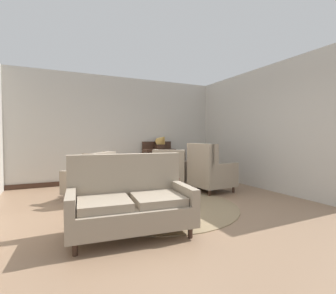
{
  "coord_description": "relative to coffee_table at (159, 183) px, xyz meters",
  "views": [
    {
      "loc": [
        -1.79,
        -3.74,
        1.26
      ],
      "look_at": [
        0.17,
        0.42,
        1.08
      ],
      "focal_mm": 26.34,
      "sensor_mm": 36.0,
      "label": 1
    }
  ],
  "objects": [
    {
      "name": "ground",
      "position": [
        -0.07,
        -0.6,
        -0.37
      ],
      "size": [
        8.93,
        8.93,
        0.0
      ],
      "primitive_type": "plane",
      "color": "#896B51"
    },
    {
      "name": "wall_back",
      "position": [
        -0.07,
        2.59,
        1.1
      ],
      "size": [
        5.91,
        0.08,
        2.95
      ],
      "primitive_type": "cube",
      "color": "#BCB7AD",
      "rests_on": "ground"
    },
    {
      "name": "wall_right",
      "position": [
        2.8,
        0.36,
        1.1
      ],
      "size": [
        0.08,
        4.46,
        2.95
      ],
      "primitive_type": "cube",
      "color": "#BCB7AD",
      "rests_on": "ground"
    },
    {
      "name": "baseboard_back",
      "position": [
        -0.07,
        2.54,
        -0.31
      ],
      "size": [
        5.75,
        0.03,
        0.12
      ],
      "primitive_type": "cube",
      "color": "#382319",
      "rests_on": "ground"
    },
    {
      "name": "area_rug",
      "position": [
        -0.07,
        -0.3,
        -0.37
      ],
      "size": [
        2.73,
        2.73,
        0.01
      ],
      "primitive_type": "cylinder",
      "color": "#847051",
      "rests_on": "ground"
    },
    {
      "name": "coffee_table",
      "position": [
        0.0,
        0.0,
        0.0
      ],
      "size": [
        0.81,
        0.81,
        0.46
      ],
      "color": "#382319",
      "rests_on": "ground"
    },
    {
      "name": "porcelain_vase",
      "position": [
        -0.05,
        -0.02,
        0.24
      ],
      "size": [
        0.15,
        0.15,
        0.33
      ],
      "color": "brown",
      "rests_on": "coffee_table"
    },
    {
      "name": "settee",
      "position": [
        -0.95,
        -1.24,
        0.04
      ],
      "size": [
        1.62,
        0.97,
        1.03
      ],
      "rotation": [
        0.0,
        0.0,
        -0.09
      ],
      "color": "gray",
      "rests_on": "ground"
    },
    {
      "name": "armchair_back_corner",
      "position": [
        1.39,
        0.34,
        0.09
      ],
      "size": [
        0.93,
        0.88,
        1.12
      ],
      "rotation": [
        0.0,
        0.0,
        1.67
      ],
      "color": "gray",
      "rests_on": "ground"
    },
    {
      "name": "armchair_foreground_right",
      "position": [
        0.82,
        1.21,
        0.04
      ],
      "size": [
        1.11,
        1.12,
        0.96
      ],
      "rotation": [
        0.0,
        0.0,
        2.53
      ],
      "color": "gray",
      "rests_on": "ground"
    },
    {
      "name": "armchair_near_sideboard",
      "position": [
        -1.14,
        0.77,
        0.05
      ],
      "size": [
        1.11,
        1.11,
        0.96
      ],
      "rotation": [
        0.0,
        0.0,
        3.96
      ],
      "color": "gray",
      "rests_on": "ground"
    },
    {
      "name": "side_table",
      "position": [
        1.51,
        0.71,
        0.06
      ],
      "size": [
        0.57,
        0.57,
        0.7
      ],
      "color": "#382319",
      "rests_on": "ground"
    },
    {
      "name": "sideboard",
      "position": [
        0.98,
        2.3,
        0.14
      ],
      "size": [
        0.92,
        0.4,
        1.13
      ],
      "color": "#382319",
      "rests_on": "ground"
    },
    {
      "name": "gramophone",
      "position": [
        1.02,
        2.21,
        0.78
      ],
      "size": [
        0.38,
        0.46,
        0.5
      ],
      "color": "#382319",
      "rests_on": "sideboard"
    }
  ]
}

